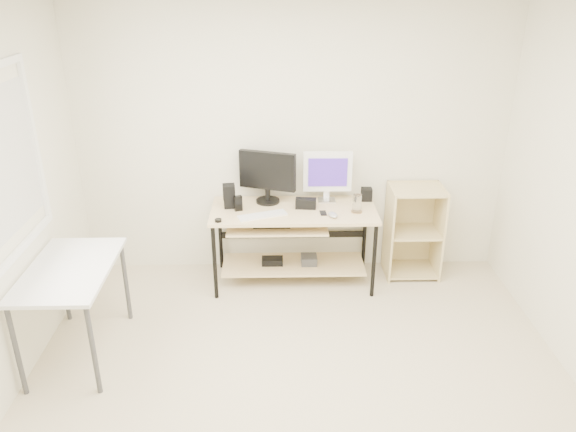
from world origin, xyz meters
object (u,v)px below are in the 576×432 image
(desk, at_px, (291,230))
(white_imac, at_px, (328,173))
(audio_controller, at_px, (238,203))
(side_table, at_px, (70,278))
(black_monitor, at_px, (267,174))
(shelf_unit, at_px, (413,230))

(desk, distance_m, white_imac, 0.63)
(white_imac, bearing_deg, audio_controller, -164.94)
(white_imac, bearing_deg, side_table, -147.46)
(desk, distance_m, audio_controller, 0.55)
(audio_controller, bearing_deg, side_table, -157.96)
(black_monitor, bearing_deg, side_table, -121.13)
(side_table, xyz_separation_m, shelf_unit, (2.83, 1.22, -0.22))
(side_table, distance_m, audio_controller, 1.58)
(desk, xyz_separation_m, audio_controller, (-0.47, -0.02, 0.28))
(shelf_unit, height_order, white_imac, white_imac)
(desk, bearing_deg, audio_controller, -177.00)
(black_monitor, xyz_separation_m, audio_controller, (-0.26, -0.19, -0.21))
(side_table, xyz_separation_m, white_imac, (2.00, 1.25, 0.36))
(shelf_unit, xyz_separation_m, white_imac, (-0.83, 0.03, 0.58))
(side_table, height_order, shelf_unit, shelf_unit)
(white_imac, distance_m, audio_controller, 0.87)
(desk, height_order, audio_controller, audio_controller)
(desk, bearing_deg, white_imac, 28.54)
(side_table, bearing_deg, desk, 32.65)
(black_monitor, distance_m, white_imac, 0.55)
(shelf_unit, height_order, audio_controller, shelf_unit)
(side_table, height_order, audio_controller, audio_controller)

